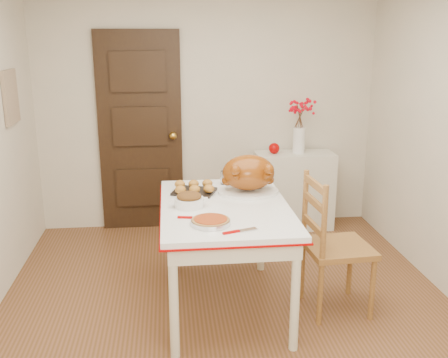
{
  "coord_description": "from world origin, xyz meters",
  "views": [
    {
      "loc": [
        -0.42,
        -3.35,
        2.02
      ],
      "look_at": [
        -0.02,
        0.23,
        1.0
      ],
      "focal_mm": 41.43,
      "sensor_mm": 36.0,
      "label": 1
    }
  ],
  "objects": [
    {
      "name": "pumpkin_pie",
      "position": [
        -0.16,
        -0.21,
        0.85
      ],
      "size": [
        0.32,
        0.32,
        0.05
      ],
      "primitive_type": "cylinder",
      "rotation": [
        0.0,
        0.0,
        0.3
      ],
      "color": "#912F0C",
      "rests_on": "kitchen_table"
    },
    {
      "name": "carving_knife",
      "position": [
        -0.23,
        -0.09,
        0.83
      ],
      "size": [
        0.29,
        0.11,
        0.01
      ],
      "primitive_type": null,
      "rotation": [
        0.0,
        0.0,
        -0.17
      ],
      "color": "silver",
      "rests_on": "kitchen_table"
    },
    {
      "name": "stuffing_dish",
      "position": [
        -0.28,
        0.16,
        0.87
      ],
      "size": [
        0.27,
        0.21,
        0.1
      ],
      "primitive_type": null,
      "rotation": [
        0.0,
        0.0,
        -0.02
      ],
      "color": "brown",
      "rests_on": "kitchen_table"
    },
    {
      "name": "photo_board",
      "position": [
        -1.73,
        1.2,
        1.5
      ],
      "size": [
        0.03,
        0.35,
        0.45
      ],
      "primitive_type": "cube",
      "color": "tan",
      "rests_on": "ground"
    },
    {
      "name": "drinking_glass",
      "position": [
        0.03,
        0.71,
        0.88
      ],
      "size": [
        0.08,
        0.08,
        0.11
      ],
      "primitive_type": "cylinder",
      "rotation": [
        0.0,
        0.0,
        0.38
      ],
      "color": "white",
      "rests_on": "kitchen_table"
    },
    {
      "name": "wall_front",
      "position": [
        0.0,
        -2.0,
        1.25
      ],
      "size": [
        3.5,
        0.0,
        2.5
      ],
      "primitive_type": "cube",
      "color": "beige",
      "rests_on": "ground"
    },
    {
      "name": "door_back",
      "position": [
        -0.7,
        1.97,
        1.03
      ],
      "size": [
        0.85,
        0.06,
        2.06
      ],
      "primitive_type": "cube",
      "color": "black",
      "rests_on": "ground"
    },
    {
      "name": "rolls_tray",
      "position": [
        -0.23,
        0.49,
        0.86
      ],
      "size": [
        0.38,
        0.34,
        0.08
      ],
      "primitive_type": null,
      "rotation": [
        0.0,
        0.0,
        -0.35
      ],
      "color": "#BA7F1F",
      "rests_on": "kitchen_table"
    },
    {
      "name": "berry_vase",
      "position": [
        0.93,
        1.78,
        1.09
      ],
      "size": [
        0.29,
        0.29,
        0.56
      ],
      "primitive_type": null,
      "color": "white",
      "rests_on": "sideboard"
    },
    {
      "name": "chair_oak",
      "position": [
        0.8,
        0.06,
        0.52
      ],
      "size": [
        0.49,
        0.49,
        1.04
      ],
      "primitive_type": null,
      "rotation": [
        0.0,
        0.0,
        1.64
      ],
      "color": "#9D6A2E",
      "rests_on": "floor"
    },
    {
      "name": "turkey_platter",
      "position": [
        0.19,
        0.44,
        0.97
      ],
      "size": [
        0.56,
        0.49,
        0.3
      ],
      "primitive_type": null,
      "rotation": [
        0.0,
        0.0,
        0.27
      ],
      "color": "#7B3805",
      "rests_on": "kitchen_table"
    },
    {
      "name": "sideboard",
      "position": [
        0.89,
        1.78,
        0.41
      ],
      "size": [
        0.81,
        0.36,
        0.81
      ],
      "primitive_type": "cube",
      "color": "beige",
      "rests_on": "floor"
    },
    {
      "name": "pie_server",
      "position": [
        0.01,
        -0.36,
        0.83
      ],
      "size": [
        0.24,
        0.14,
        0.01
      ],
      "primitive_type": null,
      "rotation": [
        0.0,
        0.0,
        0.32
      ],
      "color": "silver",
      "rests_on": "kitchen_table"
    },
    {
      "name": "wall_back",
      "position": [
        0.0,
        2.0,
        1.25
      ],
      "size": [
        3.5,
        0.0,
        2.5
      ],
      "primitive_type": "cube",
      "color": "beige",
      "rests_on": "ground"
    },
    {
      "name": "apple",
      "position": [
        0.67,
        1.78,
        0.87
      ],
      "size": [
        0.11,
        0.11,
        0.11
      ],
      "primitive_type": "sphere",
      "color": "#A00000",
      "rests_on": "sideboard"
    },
    {
      "name": "floor",
      "position": [
        0.0,
        0.0,
        0.0
      ],
      "size": [
        3.5,
        4.0,
        0.0
      ],
      "primitive_type": "cube",
      "color": "#583616",
      "rests_on": "ground"
    },
    {
      "name": "shaker_pair",
      "position": [
        0.3,
        0.67,
        0.87
      ],
      "size": [
        0.09,
        0.04,
        0.09
      ],
      "primitive_type": null,
      "rotation": [
        0.0,
        0.0,
        0.04
      ],
      "color": "white",
      "rests_on": "kitchen_table"
    },
    {
      "name": "kitchen_table",
      "position": [
        -0.02,
        0.18,
        0.41
      ],
      "size": [
        0.94,
        1.37,
        0.82
      ],
      "primitive_type": null,
      "color": "white",
      "rests_on": "floor"
    }
  ]
}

